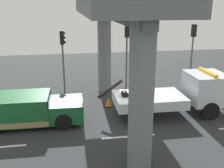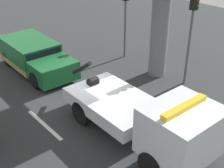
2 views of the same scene
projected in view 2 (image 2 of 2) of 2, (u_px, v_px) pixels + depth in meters
ground_plane at (89, 106)px, 13.68m from camera, size 60.00×40.00×0.10m
lane_stripe_mid at (44, 125)px, 12.35m from camera, size 2.60×0.16×0.01m
tow_truck_white at (149, 118)px, 10.67m from camera, size 7.27×2.51×2.46m
towed_van_green at (35, 57)px, 16.53m from camera, size 5.23×2.29×1.58m
traffic_light_near at (126, 5)px, 16.99m from camera, size 0.39×0.32×4.31m
traffic_light_far at (193, 18)px, 13.88m from camera, size 0.39×0.32×4.68m
traffic_cone_orange at (112, 85)px, 14.72m from camera, size 0.48×0.48×0.57m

